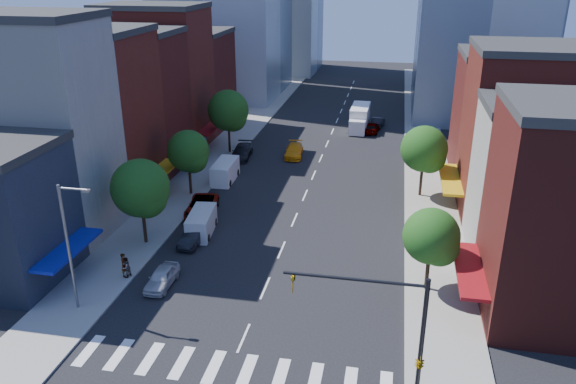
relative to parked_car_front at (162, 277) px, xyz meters
name	(u,v)px	position (x,y,z in m)	size (l,w,h in m)	color
ground	(244,338)	(7.50, -4.93, -0.68)	(220.00, 220.00, 0.00)	black
sidewalk_left	(231,142)	(-5.00, 35.07, -0.60)	(5.00, 120.00, 0.15)	gray
sidewalk_right	(425,154)	(20.00, 35.07, -0.60)	(5.00, 120.00, 0.15)	gray
crosswalk	(230,369)	(7.50, -7.93, -0.67)	(19.00, 3.00, 0.01)	silver
bldg_left_1	(34,132)	(-13.50, 7.07, 8.32)	(12.00, 8.00, 18.00)	silver
bldg_left_2	(88,118)	(-13.50, 15.57, 7.32)	(12.00, 9.00, 16.00)	maroon
bldg_left_3	(128,103)	(-13.50, 24.07, 6.82)	(12.00, 8.00, 15.00)	#521914
bldg_left_4	(157,80)	(-13.50, 32.57, 7.82)	(12.00, 9.00, 17.00)	maroon
bldg_left_5	(186,81)	(-13.50, 42.07, 5.82)	(12.00, 10.00, 13.00)	#521914
bldg_right_1	(556,187)	(28.50, 10.07, 5.32)	(12.00, 8.00, 12.00)	silver
bldg_right_2	(534,136)	(28.50, 19.07, 6.82)	(12.00, 10.00, 15.00)	maroon
bldg_right_3	(513,119)	(28.50, 29.07, 5.82)	(12.00, 10.00, 13.00)	#521914
traffic_signal	(410,347)	(17.44, -9.43, 3.48)	(7.24, 2.24, 8.00)	black
streetlight	(70,240)	(-4.31, -3.93, 4.60)	(2.25, 0.25, 9.00)	slate
tree_left_near	(142,191)	(-3.85, 5.99, 4.19)	(4.80, 4.80, 7.30)	black
tree_left_mid	(189,153)	(-3.85, 16.99, 3.85)	(4.20, 4.20, 6.65)	black
tree_left_far	(229,112)	(-3.85, 30.99, 4.52)	(5.00, 5.00, 7.75)	black
tree_right_near	(433,239)	(19.15, 2.99, 3.51)	(4.00, 4.00, 6.20)	black
tree_right_far	(425,151)	(19.15, 20.99, 4.19)	(4.60, 4.60, 7.20)	black
parked_car_front	(162,277)	(0.00, 0.00, 0.00)	(1.60, 3.99, 1.36)	#B2B2B7
parked_car_second	(194,236)	(0.00, 6.86, 0.00)	(1.43, 4.10, 1.35)	black
parked_car_third	(202,206)	(-1.33, 12.71, 0.09)	(2.56, 5.54, 1.54)	#999999
parked_car_rear	(242,152)	(-2.00, 29.48, 0.09)	(2.15, 5.28, 1.53)	black
cargo_van_near	(201,223)	(0.02, 8.71, 0.31)	(2.42, 4.89, 2.00)	silver
cargo_van_far	(225,172)	(-1.72, 21.47, 0.39)	(2.21, 5.13, 2.16)	white
taxi	(294,151)	(4.15, 31.17, 0.05)	(2.03, 5.00, 1.45)	#FFA10D
traffic_car_oncoming	(378,122)	(13.61, 46.78, 0.02)	(1.47, 4.22, 1.39)	black
traffic_car_far	(372,127)	(13.03, 43.52, 0.06)	(1.75, 4.34, 1.48)	#999999
box_truck	(360,118)	(11.09, 45.12, 0.84)	(2.62, 8.01, 3.21)	white
pedestrian_near	(124,265)	(-3.16, 0.54, 0.41)	(0.69, 0.45, 1.88)	#999999
pedestrian_far	(126,267)	(-3.00, 0.42, 0.27)	(0.77, 0.60, 1.59)	#999999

